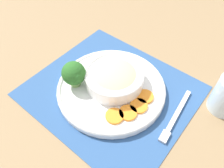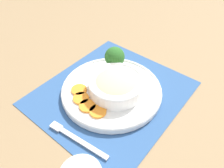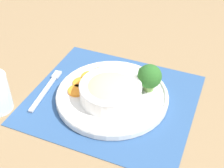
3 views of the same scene
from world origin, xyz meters
name	(u,v)px [view 2 (image 2 of 3)]	position (x,y,z in m)	size (l,w,h in m)	color
ground_plane	(112,93)	(0.00, 0.00, 0.00)	(4.00, 4.00, 0.00)	#8C704C
placemat	(111,93)	(0.00, 0.00, 0.00)	(0.48, 0.44, 0.00)	#2D5184
plate	(111,90)	(0.00, 0.00, 0.02)	(0.31, 0.31, 0.02)	white
bowl	(115,85)	(0.00, -0.02, 0.05)	(0.17, 0.17, 0.05)	white
broccoli_floret	(115,57)	(0.09, 0.05, 0.06)	(0.07, 0.07, 0.08)	#759E51
carrot_slice_near	(79,90)	(-0.06, 0.08, 0.02)	(0.05, 0.05, 0.01)	orange
carrot_slice_middle	(81,98)	(-0.08, 0.05, 0.02)	(0.05, 0.05, 0.01)	orange
carrot_slice_far	(87,106)	(-0.10, 0.02, 0.02)	(0.05, 0.05, 0.01)	orange
carrot_slice_extra	(98,111)	(-0.10, -0.02, 0.02)	(0.05, 0.05, 0.01)	orange
fork	(73,137)	(-0.19, 0.00, 0.01)	(0.02, 0.18, 0.01)	silver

